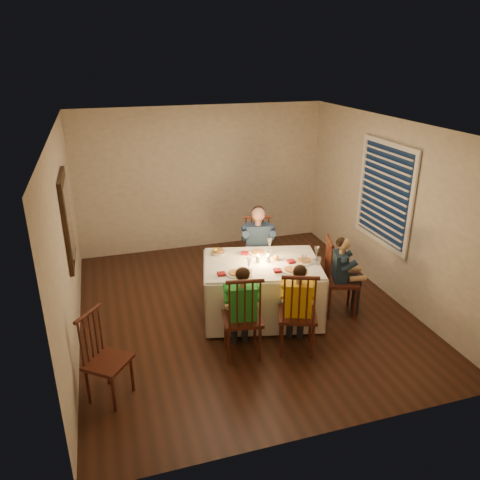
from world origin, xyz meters
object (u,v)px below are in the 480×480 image
object	(u,v)px
child_green	(242,353)
chair_extra	(112,396)
adult	(257,286)
child_yellow	(295,349)
chair_adult	(257,286)
chair_near_right	(295,349)
chair_end	(338,311)
serving_bowl	(218,253)
child_teal	(338,311)
dining_table	(262,278)
chair_near_left	(242,353)

from	to	relation	value
child_green	chair_extra	bearing A→B (deg)	20.86
adult	child_yellow	distance (m)	1.73
chair_adult	chair_near_right	xyz separation A→B (m)	(-0.09, -1.73, 0.00)
chair_end	serving_bowl	bearing A→B (deg)	84.39
child_green	child_teal	world-z (taller)	child_green
chair_end	chair_near_right	bearing A→B (deg)	142.11
child_teal	serving_bowl	xyz separation A→B (m)	(-1.58, 0.67, 0.84)
child_yellow	chair_end	bearing A→B (deg)	-124.72
dining_table	serving_bowl	bearing A→B (deg)	151.51
chair_near_right	serving_bowl	xyz separation A→B (m)	(-0.64, 1.32, 0.84)
chair_near_left	child_green	size ratio (longest dim) A/B	0.94
chair_near_right	chair_end	distance (m)	1.15
chair_near_left	child_yellow	world-z (taller)	child_yellow
chair_extra	serving_bowl	distance (m)	2.38
adult	child_teal	distance (m)	1.37
dining_table	child_teal	xyz separation A→B (m)	(1.09, -0.23, -0.58)
chair_adult	chair_end	distance (m)	1.37
adult	child_teal	world-z (taller)	adult
child_green	child_yellow	distance (m)	0.67
chair_end	child_teal	xyz separation A→B (m)	(0.00, 0.00, 0.00)
chair_adult	serving_bowl	xyz separation A→B (m)	(-0.73, -0.40, 0.84)
chair_adult	chair_near_left	world-z (taller)	same
child_green	child_yellow	bearing A→B (deg)	179.66
chair_near_right	chair_end	world-z (taller)	same
chair_end	adult	size ratio (longest dim) A/B	0.85
chair_extra	child_green	bearing A→B (deg)	-39.98
chair_near_right	chair_extra	bearing A→B (deg)	26.10
chair_end	serving_bowl	distance (m)	1.91
chair_near_left	chair_extra	xyz separation A→B (m)	(-1.57, -0.33, 0.00)
chair_adult	chair_end	bearing A→B (deg)	-37.02
child_yellow	serving_bowl	size ratio (longest dim) A/B	5.90
chair_extra	chair_near_right	bearing A→B (deg)	-46.19
adult	chair_near_left	bearing A→B (deg)	-100.52
chair_end	chair_adult	bearing A→B (deg)	55.83
child_yellow	dining_table	bearing A→B (deg)	-60.25
child_yellow	child_teal	distance (m)	1.15
dining_table	chair_near_left	bearing A→B (deg)	-110.72
dining_table	chair_extra	bearing A→B (deg)	-139.14
adult	serving_bowl	world-z (taller)	serving_bowl
dining_table	chair_near_left	size ratio (longest dim) A/B	1.60
chair_adult	child_green	bearing A→B (deg)	-100.52
child_teal	chair_near_left	bearing A→B (deg)	126.08
chair_extra	serving_bowl	bearing A→B (deg)	-7.78
chair_adult	child_yellow	world-z (taller)	child_yellow
chair_near_left	child_yellow	xyz separation A→B (m)	(0.66, -0.11, 0.00)
child_yellow	child_teal	xyz separation A→B (m)	(0.94, 0.66, 0.00)
child_teal	serving_bowl	distance (m)	1.91
dining_table	child_yellow	bearing A→B (deg)	-67.76
chair_end	adult	bearing A→B (deg)	55.83
dining_table	chair_end	world-z (taller)	dining_table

